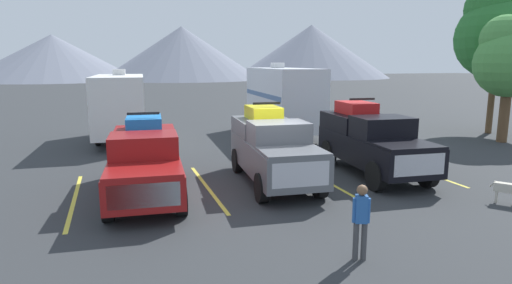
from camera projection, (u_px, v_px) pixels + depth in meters
name	position (u px, v px, depth m)	size (l,w,h in m)	color
ground_plane	(272.00, 188.00, 13.86)	(240.00, 240.00, 0.00)	#2D3033
pickup_truck_a	(145.00, 159.00, 12.99)	(2.49, 5.78, 2.43)	maroon
pickup_truck_b	(272.00, 147.00, 14.32)	(2.41, 5.43, 2.63)	#595B60
pickup_truck_c	(371.00, 140.00, 15.50)	(2.48, 5.62, 2.67)	black
lot_stripe_a	(74.00, 199.00, 12.65)	(0.12, 5.50, 0.01)	gold
lot_stripe_b	(207.00, 187.00, 13.89)	(0.12, 5.50, 0.01)	gold
lot_stripe_c	(319.00, 177.00, 15.12)	(0.12, 5.50, 0.01)	gold
lot_stripe_d	(413.00, 168.00, 16.36)	(0.12, 5.50, 0.01)	gold
camper_trailer_a	(120.00, 104.00, 21.52)	(2.74, 7.35, 3.63)	white
camper_trailer_b	(283.00, 98.00, 23.48)	(2.84, 8.24, 3.97)	silver
person_a	(361.00, 217.00, 8.63)	(0.33, 0.26, 1.59)	#3F3F42
dog	(511.00, 188.00, 12.12)	(0.63, 0.77, 0.72)	beige
tree_a	(508.00, 58.00, 21.11)	(3.36, 3.36, 6.29)	brown
tree_b	(497.00, 31.00, 23.55)	(4.47, 4.47, 8.42)	brown
mountain_ridge	(160.00, 54.00, 102.00)	(136.24, 42.70, 13.66)	slate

